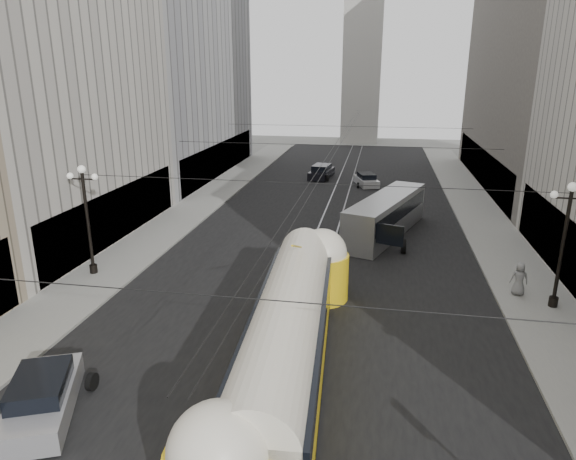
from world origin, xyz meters
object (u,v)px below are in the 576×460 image
at_px(city_bus, 386,214).
at_px(pedestrian_sidewalk_right, 519,279).
at_px(sedan_silver, 42,397).
at_px(streetcar, 288,333).

distance_m(city_bus, pedestrian_sidewalk_right, 11.93).
distance_m(sedan_silver, pedestrian_sidewalk_right, 22.90).
xyz_separation_m(sedan_silver, pedestrian_sidewalk_right, (18.68, 13.24, 0.36)).
distance_m(streetcar, pedestrian_sidewalk_right, 14.22).
xyz_separation_m(streetcar, sedan_silver, (-8.00, -3.88, -1.20)).
relative_size(streetcar, pedestrian_sidewalk_right, 9.74).
relative_size(streetcar, city_bus, 1.50).
bearing_deg(streetcar, city_bus, 78.80).
xyz_separation_m(city_bus, pedestrian_sidewalk_right, (6.90, -9.72, -0.52)).
distance_m(city_bus, sedan_silver, 25.82).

